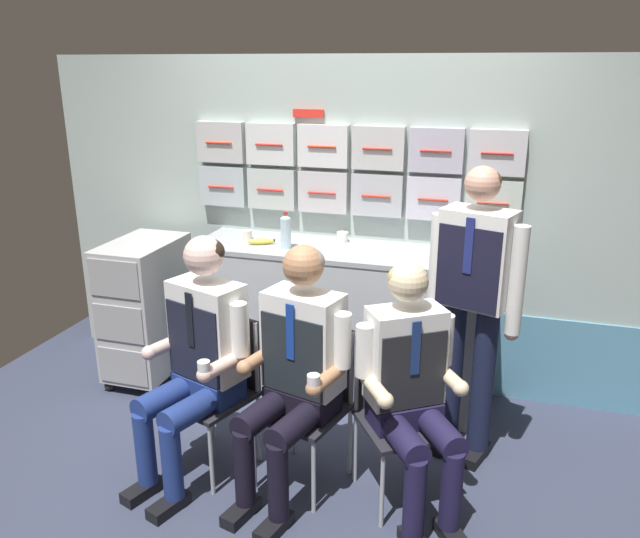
{
  "coord_description": "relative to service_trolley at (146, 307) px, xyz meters",
  "views": [
    {
      "loc": [
        0.99,
        -2.53,
        2.09
      ],
      "look_at": [
        0.12,
        0.34,
        1.11
      ],
      "focal_mm": 35.23,
      "sensor_mm": 36.0,
      "label": 1
    }
  ],
  "objects": [
    {
      "name": "ground",
      "position": [
        1.3,
        -0.93,
        -0.54
      ],
      "size": [
        4.8,
        4.8,
        0.04
      ],
      "primitive_type": "cube",
      "color": "#303548"
    },
    {
      "name": "galley_bulkhead",
      "position": [
        1.3,
        0.44,
        0.56
      ],
      "size": [
        4.2,
        0.14,
        2.15
      ],
      "color": "#A2B4AE",
      "rests_on": "ground"
    },
    {
      "name": "galley_counter",
      "position": [
        1.33,
        0.16,
        -0.02
      ],
      "size": [
        1.87,
        0.53,
        1.0
      ],
      "color": "#B1B7BD",
      "rests_on": "ground"
    },
    {
      "name": "service_trolley",
      "position": [
        0.0,
        0.0,
        0.0
      ],
      "size": [
        0.4,
        0.65,
        0.97
      ],
      "color": "black",
      "rests_on": "ground"
    },
    {
      "name": "folding_chair_left",
      "position": [
        0.91,
        -0.72,
        -0.02
      ],
      "size": [
        0.51,
        0.51,
        0.82
      ],
      "color": "#A8AAAF",
      "rests_on": "ground"
    },
    {
      "name": "crew_member_left",
      "position": [
        0.86,
        -0.87,
        0.19
      ],
      "size": [
        0.56,
        0.71,
        1.29
      ],
      "color": "black",
      "rests_on": "ground"
    },
    {
      "name": "folding_chair_center",
      "position": [
        1.41,
        -0.71,
        -0.02
      ],
      "size": [
        0.49,
        0.49,
        0.82
      ],
      "color": "#A8AAAF",
      "rests_on": "ground"
    },
    {
      "name": "crew_member_center",
      "position": [
        1.37,
        -0.86,
        0.19
      ],
      "size": [
        0.54,
        0.7,
        1.28
      ],
      "color": "black",
      "rests_on": "ground"
    },
    {
      "name": "folding_chair_right",
      "position": [
        1.85,
        -0.7,
        -0.02
      ],
      "size": [
        0.56,
        0.56,
        0.82
      ],
      "color": "#A8AAAF",
      "rests_on": "ground"
    },
    {
      "name": "crew_member_right",
      "position": [
        1.94,
        -0.83,
        0.16
      ],
      "size": [
        0.61,
        0.67,
        1.24
      ],
      "color": "black",
      "rests_on": "ground"
    },
    {
      "name": "crew_member_standing",
      "position": [
        2.16,
        -0.29,
        0.43
      ],
      "size": [
        0.49,
        0.34,
        1.62
      ],
      "color": "black",
      "rests_on": "ground"
    },
    {
      "name": "water_bottle_short",
      "position": [
        1.96,
        0.22,
        0.59
      ],
      "size": [
        0.07,
        0.07,
        0.24
      ],
      "color": "silver",
      "rests_on": "galley_counter"
    },
    {
      "name": "water_bottle_blue_cap",
      "position": [
        1.0,
        0.07,
        0.59
      ],
      "size": [
        0.06,
        0.06,
        0.23
      ],
      "color": "silver",
      "rests_on": "galley_counter"
    },
    {
      "name": "espresso_cup_small",
      "position": [
        0.69,
        0.19,
        0.51
      ],
      "size": [
        0.06,
        0.06,
        0.06
      ],
      "color": "silver",
      "rests_on": "galley_counter"
    },
    {
      "name": "paper_cup_tan",
      "position": [
        1.29,
        0.32,
        0.51
      ],
      "size": [
        0.07,
        0.07,
        0.06
      ],
      "color": "white",
      "rests_on": "galley_counter"
    },
    {
      "name": "snack_banana",
      "position": [
        0.82,
        0.1,
        0.5
      ],
      "size": [
        0.17,
        0.1,
        0.04
      ],
      "color": "yellow",
      "rests_on": "galley_counter"
    }
  ]
}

